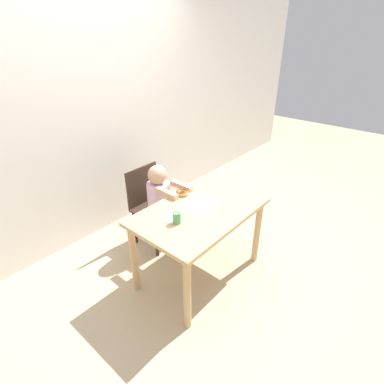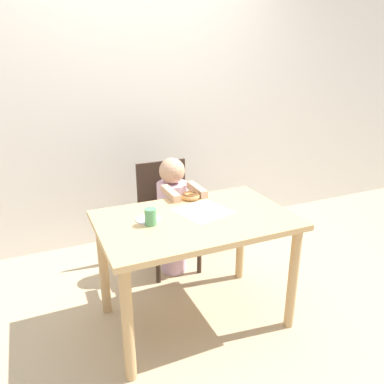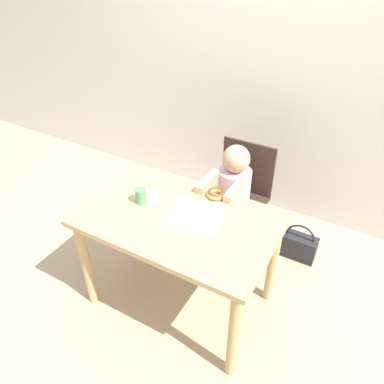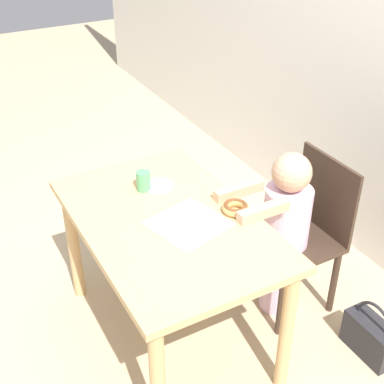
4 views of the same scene
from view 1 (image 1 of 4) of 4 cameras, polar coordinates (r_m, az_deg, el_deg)
name	(u,v)px [view 1 (image 1 of 4)]	position (r m, az deg, el deg)	size (l,w,h in m)	color
ground_plane	(199,272)	(2.99, 1.32, -15.05)	(12.00, 12.00, 0.00)	tan
wall_back	(99,120)	(3.30, -17.36, 12.99)	(8.00, 0.05, 2.50)	silver
dining_table	(200,220)	(2.61, 1.47, -5.34)	(1.14, 0.73, 0.72)	tan
chair	(152,205)	(3.18, -7.65, -2.54)	(0.40, 0.40, 0.84)	#38281E
child_figure	(160,206)	(3.08, -6.18, -2.63)	(0.25, 0.47, 0.92)	silver
donut	(182,192)	(2.77, -1.92, -0.07)	(0.12, 0.12, 0.04)	tan
napkin	(200,203)	(2.64, 1.48, -2.14)	(0.35, 0.35, 0.00)	white
handbag	(179,211)	(3.68, -2.58, -3.57)	(0.27, 0.12, 0.31)	#232328
cup	(177,218)	(2.36, -2.90, -4.89)	(0.07, 0.07, 0.10)	#519E66
plate	(171,219)	(2.43, -4.03, -5.11)	(0.14, 0.14, 0.01)	silver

